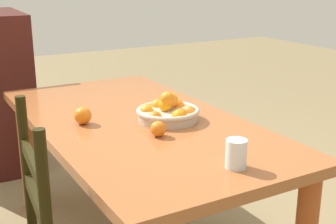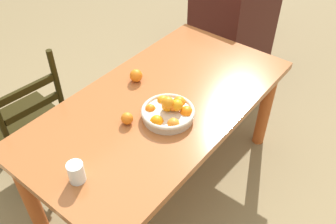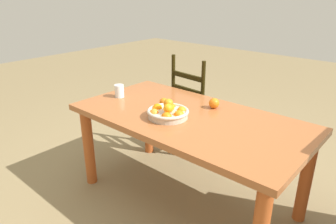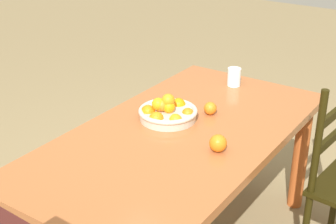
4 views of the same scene
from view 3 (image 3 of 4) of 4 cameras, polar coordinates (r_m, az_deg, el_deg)
ground_plane at (r=2.58m, az=3.38°, el=-15.57°), size 12.00×12.00×0.00m
dining_table at (r=2.25m, az=3.72°, el=-3.09°), size 1.69×0.88×0.72m
chair_near_window at (r=3.12m, az=5.32°, el=0.83°), size 0.48×0.48×0.97m
fruit_bowl at (r=2.15m, az=0.01°, el=-0.04°), size 0.30×0.30×0.14m
orange_loose_0 at (r=2.37m, az=-0.79°, el=1.84°), size 0.07×0.07×0.07m
orange_loose_1 at (r=2.35m, az=8.50°, el=1.61°), size 0.08×0.08×0.08m
drinking_glass at (r=2.60m, az=-8.98°, el=3.86°), size 0.08×0.08×0.10m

